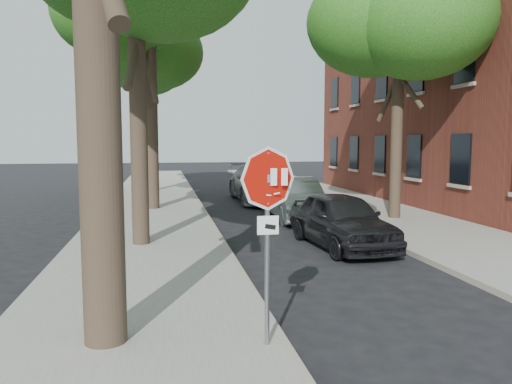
{
  "coord_description": "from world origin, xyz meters",
  "views": [
    {
      "loc": [
        -2.01,
        -6.21,
        2.79
      ],
      "look_at": [
        -0.67,
        0.93,
        2.05
      ],
      "focal_mm": 35.0,
      "sensor_mm": 36.0,
      "label": 1
    }
  ],
  "objects_px": {
    "car_b": "(295,199)",
    "car_c": "(260,183)",
    "tree_right": "(398,11)",
    "car_a": "(341,220)",
    "stop_sign": "(268,207)",
    "tree_mid_b": "(149,6)",
    "tree_far": "(147,56)"
  },
  "relations": [
    {
      "from": "tree_right",
      "to": "car_a",
      "type": "height_order",
      "value": "tree_right"
    },
    {
      "from": "car_a",
      "to": "car_c",
      "type": "bearing_deg",
      "value": 86.54
    },
    {
      "from": "stop_sign",
      "to": "tree_right",
      "type": "relative_size",
      "value": 0.28
    },
    {
      "from": "tree_mid_b",
      "to": "car_b",
      "type": "relative_size",
      "value": 2.29
    },
    {
      "from": "car_b",
      "to": "car_c",
      "type": "distance_m",
      "value": 5.53
    },
    {
      "from": "stop_sign",
      "to": "tree_right",
      "type": "bearing_deg",
      "value": 56.62
    },
    {
      "from": "tree_mid_b",
      "to": "car_a",
      "type": "xyz_separation_m",
      "value": [
        5.02,
        -7.97,
        -7.27
      ]
    },
    {
      "from": "stop_sign",
      "to": "car_c",
      "type": "distance_m",
      "value": 16.73
    },
    {
      "from": "stop_sign",
      "to": "tree_far",
      "type": "xyz_separation_m",
      "value": [
        -2.02,
        21.14,
        5.26
      ]
    },
    {
      "from": "stop_sign",
      "to": "tree_mid_b",
      "type": "bearing_deg",
      "value": 96.95
    },
    {
      "from": "car_a",
      "to": "car_b",
      "type": "distance_m",
      "value": 4.69
    },
    {
      "from": "tree_right",
      "to": "tree_far",
      "type": "bearing_deg",
      "value": 128.34
    },
    {
      "from": "tree_mid_b",
      "to": "tree_right",
      "type": "height_order",
      "value": "tree_mid_b"
    },
    {
      "from": "tree_right",
      "to": "car_b",
      "type": "distance_m",
      "value": 7.33
    },
    {
      "from": "tree_far",
      "to": "car_a",
      "type": "distance_m",
      "value": 17.15
    },
    {
      "from": "tree_mid_b",
      "to": "tree_right",
      "type": "relative_size",
      "value": 1.11
    },
    {
      "from": "tree_far",
      "to": "tree_mid_b",
      "type": "bearing_deg",
      "value": -87.56
    },
    {
      "from": "car_a",
      "to": "car_c",
      "type": "height_order",
      "value": "car_c"
    },
    {
      "from": "stop_sign",
      "to": "car_c",
      "type": "xyz_separation_m",
      "value": [
        3.13,
        16.39,
        -1.09
      ]
    },
    {
      "from": "tree_far",
      "to": "stop_sign",
      "type": "bearing_deg",
      "value": -84.54
    },
    {
      "from": "car_c",
      "to": "tree_right",
      "type": "bearing_deg",
      "value": -60.39
    },
    {
      "from": "stop_sign",
      "to": "car_b",
      "type": "bearing_deg",
      "value": 73.11
    },
    {
      "from": "tree_mid_b",
      "to": "tree_far",
      "type": "relative_size",
      "value": 1.11
    },
    {
      "from": "tree_right",
      "to": "car_c",
      "type": "bearing_deg",
      "value": 119.52
    },
    {
      "from": "stop_sign",
      "to": "car_a",
      "type": "xyz_separation_m",
      "value": [
        3.3,
        6.18,
        -1.22
      ]
    },
    {
      "from": "stop_sign",
      "to": "car_c",
      "type": "height_order",
      "value": "stop_sign"
    },
    {
      "from": "car_b",
      "to": "car_c",
      "type": "xyz_separation_m",
      "value": [
        -0.17,
        5.53,
        0.11
      ]
    },
    {
      "from": "tree_far",
      "to": "car_c",
      "type": "height_order",
      "value": "tree_far"
    },
    {
      "from": "car_a",
      "to": "stop_sign",
      "type": "bearing_deg",
      "value": -122.51
    },
    {
      "from": "car_c",
      "to": "car_b",
      "type": "bearing_deg",
      "value": -88.19
    },
    {
      "from": "tree_right",
      "to": "car_b",
      "type": "bearing_deg",
      "value": 167.75
    },
    {
      "from": "tree_mid_b",
      "to": "tree_right",
      "type": "xyz_separation_m",
      "value": [
        8.4,
        -4.01,
        -0.78
      ]
    }
  ]
}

